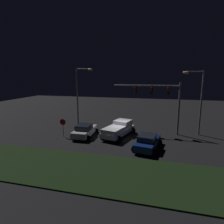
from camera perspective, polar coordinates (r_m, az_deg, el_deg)
ground_plane at (r=23.25m, az=2.77°, el=-7.49°), size 80.00×80.00×0.00m
grass_median at (r=15.38m, az=-4.22°, el=-17.40°), size 22.90×6.02×0.10m
pickup_truck at (r=23.26m, az=2.13°, el=-4.90°), size 3.78×5.73×1.80m
car_sedan at (r=23.48m, az=-8.22°, el=-5.51°), size 2.54×4.44×1.51m
car_sedan_far at (r=19.75m, az=10.62°, el=-8.79°), size 2.96×4.64×1.51m
traffic_signal_gantry at (r=24.42m, az=13.95°, el=4.87°), size 8.32×0.56×6.50m
street_lamp_left at (r=28.86m, az=-9.54°, el=6.70°), size 2.60×0.44×8.44m
street_lamp_right at (r=25.37m, az=24.31°, el=4.69°), size 2.46×0.44×7.95m
stop_sign at (r=23.61m, az=-14.55°, el=-3.60°), size 0.76×0.08×2.23m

